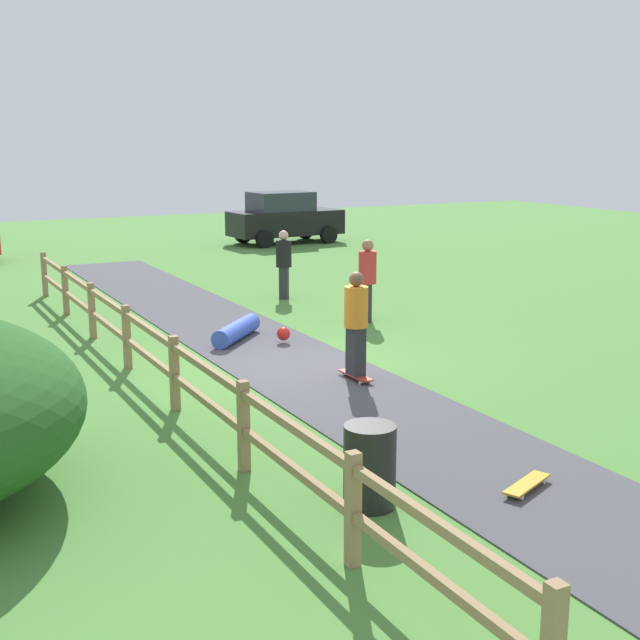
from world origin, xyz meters
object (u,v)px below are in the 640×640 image
skateboard_loose (527,484)px  bystander_black (284,261)px  skater_riding (356,320)px  skater_fallen (240,331)px  trash_bin (370,466)px  bystander_red (367,277)px  parked_car_black (284,218)px

skateboard_loose → bystander_black: (2.59, 11.82, 0.83)m
skater_riding → skater_fallen: (-0.61, 3.43, -0.80)m
bystander_black → trash_bin: bearing=-110.9°
skater_riding → bystander_black: bearing=73.8°
skater_riding → bystander_red: 4.59m
skateboard_loose → parked_car_black: size_ratio=0.19×
skater_riding → skateboard_loose: 4.83m
skateboard_loose → bystander_black: size_ratio=0.49×
skater_fallen → bystander_red: bearing=7.7°
skater_riding → skateboard_loose: (-0.53, -4.72, -0.91)m
skateboard_loose → trash_bin: bearing=164.3°
skater_riding → trash_bin: bearing=-118.2°
skateboard_loose → skater_fallen: bearing=90.6°
skater_riding → parked_car_black: bearing=68.3°
skater_riding → bystander_black: skater_riding is taller
trash_bin → skater_fallen: 7.84m
trash_bin → bystander_black: bearing=69.1°
trash_bin → bystander_red: 9.40m
bystander_red → trash_bin: bearing=-120.5°
bystander_black → parked_car_black: 11.32m
skater_riding → parked_car_black: (6.91, 17.33, -0.04)m
skater_riding → bystander_black: 7.40m
bystander_black → parked_car_black: bearing=64.7°
trash_bin → skater_riding: (2.27, 4.23, 0.55)m
skater_fallen → parked_car_black: 15.82m
trash_bin → skateboard_loose: (1.74, -0.49, -0.36)m
skater_fallen → parked_car_black: size_ratio=0.36×
trash_bin → skater_riding: 4.83m
trash_bin → skater_riding: skater_riding is taller
skater_fallen → skateboard_loose: size_ratio=1.89×
bystander_black → bystander_red: bearing=-82.4°
bystander_red → parked_car_black: 14.18m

